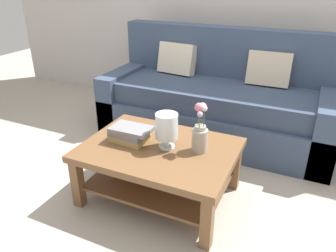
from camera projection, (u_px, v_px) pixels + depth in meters
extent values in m
plane|color=#ADA393|center=(179.00, 176.00, 2.74)|extent=(10.00, 10.00, 0.00)
cube|color=#384760|center=(214.00, 120.00, 3.34)|extent=(2.26, 0.90, 0.36)
cube|color=#324057|center=(214.00, 95.00, 3.19)|extent=(2.02, 0.74, 0.20)
cube|color=#384760|center=(227.00, 61.00, 3.39)|extent=(2.26, 0.20, 0.70)
cube|color=#384760|center=(127.00, 95.00, 3.67)|extent=(0.20, 0.90, 0.60)
cube|color=#384760|center=(325.00, 128.00, 2.89)|extent=(0.20, 0.90, 0.60)
cube|color=beige|center=(177.00, 58.00, 3.47)|extent=(0.42, 0.23, 0.34)
cube|color=beige|center=(269.00, 69.00, 3.10)|extent=(0.40, 0.19, 0.34)
cube|color=brown|center=(159.00, 150.00, 2.33)|extent=(1.08, 0.80, 0.05)
cube|color=brown|center=(78.00, 183.00, 2.33)|extent=(0.07, 0.07, 0.38)
cube|color=brown|center=(207.00, 223.00, 1.96)|extent=(0.07, 0.07, 0.38)
cube|color=brown|center=(127.00, 142.00, 2.89)|extent=(0.07, 0.07, 0.38)
cube|color=brown|center=(235.00, 167.00, 2.52)|extent=(0.07, 0.07, 0.38)
cube|color=brown|center=(160.00, 180.00, 2.45)|extent=(0.96, 0.68, 0.02)
cube|color=#2D333D|center=(149.00, 170.00, 2.51)|extent=(0.29, 0.22, 0.04)
cube|color=#993833|center=(146.00, 170.00, 2.46)|extent=(0.32, 0.26, 0.03)
cube|color=tan|center=(130.00, 138.00, 2.40)|extent=(0.28, 0.20, 0.04)
cube|color=slate|center=(129.00, 133.00, 2.38)|extent=(0.27, 0.19, 0.04)
cube|color=slate|center=(131.00, 129.00, 2.36)|extent=(0.30, 0.19, 0.03)
cylinder|color=silver|center=(167.00, 146.00, 2.31)|extent=(0.12, 0.12, 0.02)
cylinder|color=silver|center=(167.00, 142.00, 2.30)|extent=(0.04, 0.04, 0.06)
cylinder|color=silver|center=(167.00, 126.00, 2.24)|extent=(0.16, 0.16, 0.18)
sphere|color=beige|center=(164.00, 130.00, 2.27)|extent=(0.05, 0.05, 0.05)
sphere|color=#993833|center=(170.00, 130.00, 2.26)|extent=(0.05, 0.05, 0.05)
cylinder|color=#9E998E|center=(200.00, 140.00, 2.24)|extent=(0.11, 0.11, 0.16)
cylinder|color=#9E998E|center=(200.00, 128.00, 2.20)|extent=(0.08, 0.08, 0.03)
cylinder|color=#426638|center=(204.00, 118.00, 2.16)|extent=(0.01, 0.01, 0.12)
sphere|color=silver|center=(204.00, 108.00, 2.13)|extent=(0.04, 0.04, 0.04)
cylinder|color=#426638|center=(202.00, 117.00, 2.19)|extent=(0.01, 0.01, 0.11)
sphere|color=#B28CB7|center=(202.00, 107.00, 2.16)|extent=(0.06, 0.06, 0.06)
cylinder|color=#426638|center=(199.00, 118.00, 2.17)|extent=(0.01, 0.01, 0.11)
sphere|color=#C66B7A|center=(199.00, 107.00, 2.14)|extent=(0.06, 0.06, 0.06)
cylinder|color=#426638|center=(200.00, 122.00, 2.14)|extent=(0.01, 0.01, 0.09)
sphere|color=#B28CB7|center=(200.00, 114.00, 2.12)|extent=(0.04, 0.04, 0.04)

